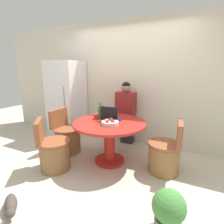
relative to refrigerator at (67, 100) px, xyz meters
name	(u,v)px	position (x,y,z in m)	size (l,w,h in m)	color
ground_plane	(100,170)	(1.44, -1.00, -0.89)	(12.00, 12.00, 0.00)	beige
wall_back	(130,84)	(1.44, 0.38, 0.41)	(7.00, 0.06, 2.60)	beige
refrigerator	(67,100)	(0.00, 0.00, 0.00)	(0.73, 0.68, 1.79)	white
dining_table	(109,133)	(1.46, -0.68, -0.35)	(1.24, 1.24, 0.74)	#B2261E
chair_near_left_corner	(54,153)	(0.74, -1.28, -0.61)	(0.58, 0.58, 0.85)	olive
chair_left_side	(67,138)	(0.53, -0.68, -0.61)	(0.51, 0.51, 0.85)	olive
chair_right_side	(165,155)	(2.39, -0.59, -0.61)	(0.51, 0.51, 0.85)	olive
person_seated	(126,111)	(1.45, 0.16, -0.15)	(0.40, 0.37, 1.36)	#2D2D38
laptop	(111,118)	(1.46, -0.60, -0.10)	(0.31, 0.24, 0.26)	#141947
fruit_bowl	(110,123)	(1.53, -0.81, -0.12)	(0.28, 0.28, 0.10)	beige
coffee_cup	(96,116)	(1.16, -0.60, -0.11)	(0.09, 0.09, 0.09)	#B2332D
bottle	(100,113)	(1.24, -0.59, -0.04)	(0.07, 0.07, 0.30)	#23602D
cat	(11,205)	(0.93, -2.18, -0.81)	(0.39, 0.31, 0.15)	#473D38
potted_plant	(169,210)	(2.60, -1.67, -0.64)	(0.33, 0.33, 0.47)	slate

